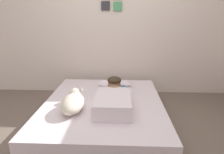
% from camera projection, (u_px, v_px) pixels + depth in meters
% --- Properties ---
extents(ground_plane, '(12.95, 12.95, 0.00)m').
position_uv_depth(ground_plane, '(106.00, 136.00, 2.41)').
color(ground_plane, '#66564C').
extents(back_wall, '(4.48, 0.12, 2.50)m').
position_uv_depth(back_wall, '(112.00, 24.00, 3.56)').
color(back_wall, silver).
rests_on(back_wall, ground).
extents(bed, '(1.59, 1.98, 0.30)m').
position_uv_depth(bed, '(104.00, 111.00, 2.72)').
color(bed, '#4C4742').
rests_on(bed, ground).
extents(pillow, '(0.52, 0.32, 0.11)m').
position_uv_depth(pillow, '(114.00, 84.00, 3.21)').
color(pillow, silver).
rests_on(pillow, bed).
extents(person_lying, '(0.43, 0.92, 0.27)m').
position_uv_depth(person_lying, '(113.00, 97.00, 2.53)').
color(person_lying, silver).
rests_on(person_lying, bed).
extents(dog, '(0.26, 0.57, 0.21)m').
position_uv_depth(dog, '(73.00, 102.00, 2.39)').
color(dog, beige).
rests_on(dog, bed).
extents(coffee_cup, '(0.12, 0.09, 0.07)m').
position_uv_depth(coffee_cup, '(122.00, 88.00, 3.08)').
color(coffee_cup, teal).
rests_on(coffee_cup, bed).
extents(cell_phone, '(0.07, 0.14, 0.01)m').
position_uv_depth(cell_phone, '(106.00, 103.00, 2.60)').
color(cell_phone, black).
rests_on(cell_phone, bed).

